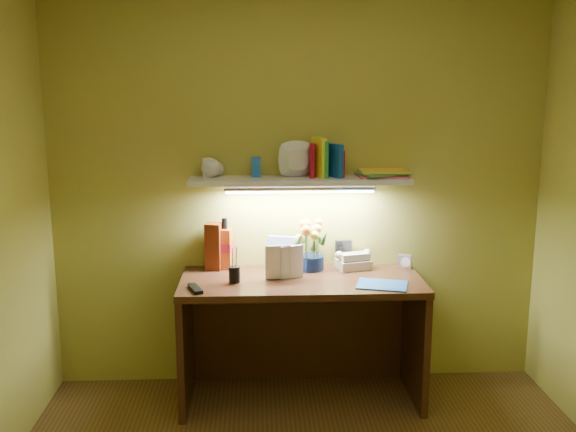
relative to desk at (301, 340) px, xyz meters
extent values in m
cube|color=#321D0D|center=(0.00, 0.00, 0.00)|extent=(1.40, 0.60, 0.75)
cube|color=silver|center=(0.65, 0.19, 0.42)|extent=(0.09, 0.07, 0.08)
cube|color=#5B200A|center=(-0.52, 0.22, 0.52)|extent=(0.11, 0.11, 0.29)
cylinder|color=black|center=(-0.39, -0.05, 0.45)|extent=(0.09, 0.09, 0.16)
cube|color=black|center=(-0.60, -0.19, 0.38)|extent=(0.10, 0.17, 0.02)
cube|color=blue|center=(0.44, -0.15, 0.38)|extent=(0.32, 0.27, 0.01)
imported|color=silver|center=(-0.21, -0.01, 0.48)|extent=(0.15, 0.03, 0.20)
imported|color=white|center=(-0.12, -0.01, 0.47)|extent=(0.14, 0.06, 0.19)
cube|color=white|center=(0.00, 0.18, 0.93)|extent=(1.30, 0.25, 0.03)
imported|color=white|center=(-0.55, 0.17, 0.98)|extent=(0.15, 0.15, 0.09)
imported|color=white|center=(-0.50, 0.19, 0.98)|extent=(0.10, 0.10, 0.08)
imported|color=white|center=(-0.01, 0.17, 0.97)|extent=(0.27, 0.27, 0.05)
cube|color=white|center=(-0.55, 0.21, 1.00)|extent=(0.06, 0.05, 0.11)
cube|color=blue|center=(-0.26, 0.22, 1.00)|extent=(0.06, 0.05, 0.12)
cube|color=#A30C26|center=(0.08, 0.21, 1.04)|extent=(0.05, 0.14, 0.20)
cube|color=yellow|center=(0.11, 0.19, 1.06)|extent=(0.07, 0.15, 0.23)
cube|color=#134CAD|center=(0.21, 0.19, 1.04)|extent=(0.08, 0.14, 0.20)
cube|color=#278E3A|center=(0.16, 0.19, 1.05)|extent=(0.04, 0.14, 0.22)
cube|color=#A30C26|center=(0.24, 0.20, 1.02)|extent=(0.05, 0.11, 0.16)
cube|color=#DD557C|center=(0.49, 0.21, 0.95)|extent=(0.30, 0.22, 0.01)
cube|color=#49B45F|center=(0.50, 0.20, 0.96)|extent=(0.33, 0.29, 0.01)
cube|color=yellow|center=(0.50, 0.20, 0.97)|extent=(0.28, 0.21, 0.01)
camera|label=1|loc=(-0.25, -3.56, 1.46)|focal=40.00mm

